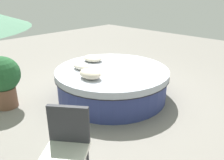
% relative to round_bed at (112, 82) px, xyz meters
% --- Properties ---
extents(ground_plane, '(16.00, 16.00, 0.00)m').
position_rel_round_bed_xyz_m(ground_plane, '(0.00, 0.00, -0.34)').
color(ground_plane, gray).
extents(round_bed, '(2.49, 2.49, 0.66)m').
position_rel_round_bed_xyz_m(round_bed, '(0.00, 0.00, 0.00)').
color(round_bed, navy).
rests_on(round_bed, ground_plane).
extents(throw_pillow_0, '(0.48, 0.39, 0.14)m').
position_rel_round_bed_xyz_m(throw_pillow_0, '(-0.73, 0.09, 0.39)').
color(throw_pillow_0, beige).
rests_on(throw_pillow_0, round_bed).
extents(throw_pillow_1, '(0.42, 0.29, 0.14)m').
position_rel_round_bed_xyz_m(throw_pillow_1, '(-0.47, -0.47, 0.39)').
color(throw_pillow_1, silver).
rests_on(throw_pillow_1, round_bed).
extents(throw_pillow_2, '(0.49, 0.35, 0.19)m').
position_rel_round_bed_xyz_m(throw_pillow_2, '(0.08, -0.70, 0.42)').
color(throw_pillow_2, beige).
rests_on(throw_pillow_2, round_bed).
extents(patio_chair, '(0.72, 0.71, 0.98)m').
position_rel_round_bed_xyz_m(patio_chair, '(1.26, -2.10, 0.22)').
color(patio_chair, '#333338').
rests_on(patio_chair, ground_plane).
extents(planter, '(0.71, 0.71, 1.08)m').
position_rel_round_bed_xyz_m(planter, '(-1.22, -1.87, 0.30)').
color(planter, brown).
rests_on(planter, ground_plane).
extents(side_table, '(0.47, 0.47, 0.43)m').
position_rel_round_bed_xyz_m(side_table, '(-1.35, 1.27, -0.12)').
color(side_table, '#333338').
rests_on(side_table, ground_plane).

